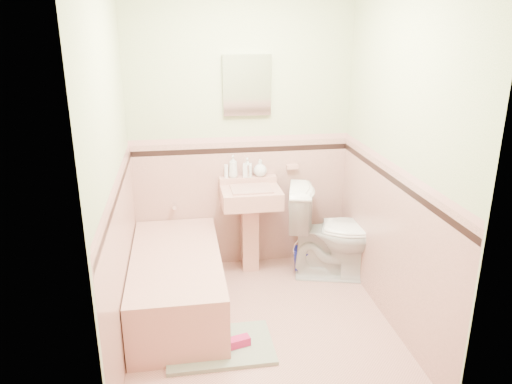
{
  "coord_description": "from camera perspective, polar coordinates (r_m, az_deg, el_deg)",
  "views": [
    {
      "loc": [
        -0.56,
        -3.24,
        2.21
      ],
      "look_at": [
        0.0,
        0.25,
        1.0
      ],
      "focal_mm": 34.63,
      "sensor_mm": 36.0,
      "label": 1
    }
  ],
  "objects": [
    {
      "name": "floor",
      "position": [
        3.96,
        0.59,
        -15.0
      ],
      "size": [
        2.2,
        2.2,
        0.0
      ],
      "primitive_type": "plane",
      "color": "tan",
      "rests_on": "ground"
    },
    {
      "name": "wall_back",
      "position": [
        4.48,
        -1.72,
        6.52
      ],
      "size": [
        2.5,
        0.0,
        2.5
      ],
      "primitive_type": "plane",
      "rotation": [
        1.57,
        0.0,
        0.0
      ],
      "color": "beige",
      "rests_on": "ground"
    },
    {
      "name": "wall_front",
      "position": [
        2.41,
        5.07,
        -4.68
      ],
      "size": [
        2.5,
        0.0,
        2.5
      ],
      "primitive_type": "plane",
      "rotation": [
        -1.57,
        0.0,
        0.0
      ],
      "color": "beige",
      "rests_on": "ground"
    },
    {
      "name": "wall_left",
      "position": [
        3.41,
        -16.16,
        1.77
      ],
      "size": [
        0.0,
        2.5,
        2.5
      ],
      "primitive_type": "plane",
      "rotation": [
        1.57,
        0.0,
        1.57
      ],
      "color": "beige",
      "rests_on": "ground"
    },
    {
      "name": "wall_right",
      "position": [
        3.72,
        16.04,
        3.19
      ],
      "size": [
        0.0,
        2.5,
        2.5
      ],
      "primitive_type": "plane",
      "rotation": [
        1.57,
        0.0,
        -1.57
      ],
      "color": "beige",
      "rests_on": "ground"
    },
    {
      "name": "wainscot_back",
      "position": [
        4.65,
        -1.62,
        -1.35
      ],
      "size": [
        2.0,
        0.0,
        2.0
      ],
      "primitive_type": "plane",
      "rotation": [
        1.57,
        0.0,
        0.0
      ],
      "color": "tan",
      "rests_on": "ground"
    },
    {
      "name": "wainscot_front",
      "position": [
        2.75,
        4.6,
        -17.1
      ],
      "size": [
        2.0,
        0.0,
        2.0
      ],
      "primitive_type": "plane",
      "rotation": [
        -1.57,
        0.0,
        0.0
      ],
      "color": "tan",
      "rests_on": "ground"
    },
    {
      "name": "wainscot_left",
      "position": [
        3.65,
        -15.03,
        -8.03
      ],
      "size": [
        0.0,
        2.2,
        2.2
      ],
      "primitive_type": "plane",
      "rotation": [
        1.57,
        0.0,
        1.57
      ],
      "color": "tan",
      "rests_on": "ground"
    },
    {
      "name": "wainscot_right",
      "position": [
        3.94,
        15.03,
        -5.95
      ],
      "size": [
        0.0,
        2.2,
        2.2
      ],
      "primitive_type": "plane",
      "rotation": [
        1.57,
        0.0,
        -1.57
      ],
      "color": "tan",
      "rests_on": "ground"
    },
    {
      "name": "accent_back",
      "position": [
        4.49,
        -1.68,
        4.86
      ],
      "size": [
        2.0,
        0.0,
        2.0
      ],
      "primitive_type": "plane",
      "rotation": [
        1.57,
        0.0,
        0.0
      ],
      "color": "black",
      "rests_on": "ground"
    },
    {
      "name": "accent_front",
      "position": [
        2.48,
        4.88,
        -7.26
      ],
      "size": [
        2.0,
        0.0,
        2.0
      ],
      "primitive_type": "plane",
      "rotation": [
        -1.57,
        0.0,
        0.0
      ],
      "color": "black",
      "rests_on": "ground"
    },
    {
      "name": "accent_left",
      "position": [
        3.45,
        -15.66,
        -0.28
      ],
      "size": [
        0.0,
        2.2,
        2.2
      ],
      "primitive_type": "plane",
      "rotation": [
        1.57,
        0.0,
        1.57
      ],
      "color": "black",
      "rests_on": "ground"
    },
    {
      "name": "accent_right",
      "position": [
        3.75,
        15.62,
        1.28
      ],
      "size": [
        0.0,
        2.2,
        2.2
      ],
      "primitive_type": "plane",
      "rotation": [
        1.57,
        0.0,
        -1.57
      ],
      "color": "black",
      "rests_on": "ground"
    },
    {
      "name": "cap_back",
      "position": [
        4.47,
        -1.69,
        6.1
      ],
      "size": [
        2.0,
        0.0,
        2.0
      ],
      "primitive_type": "plane",
      "rotation": [
        1.57,
        0.0,
        0.0
      ],
      "color": "tan",
      "rests_on": "ground"
    },
    {
      "name": "cap_front",
      "position": [
        2.44,
        4.95,
        -5.16
      ],
      "size": [
        2.0,
        0.0,
        2.0
      ],
      "primitive_type": "plane",
      "rotation": [
        -1.57,
        0.0,
        0.0
      ],
      "color": "tan",
      "rests_on": "ground"
    },
    {
      "name": "cap_left",
      "position": [
        3.42,
        -15.81,
        1.3
      ],
      "size": [
        0.0,
        2.2,
        2.2
      ],
      "primitive_type": "plane",
      "rotation": [
        1.57,
        0.0,
        1.57
      ],
      "color": "tan",
      "rests_on": "ground"
    },
    {
      "name": "cap_right",
      "position": [
        3.72,
        15.75,
        2.74
      ],
      "size": [
        0.0,
        2.2,
        2.2
      ],
      "primitive_type": "plane",
      "rotation": [
        1.57,
        0.0,
        -1.57
      ],
      "color": "tan",
      "rests_on": "ground"
    },
    {
      "name": "bathtub",
      "position": [
        4.09,
        -9.09,
        -10.42
      ],
      "size": [
        0.7,
        1.5,
        0.45
      ],
      "primitive_type": "cube",
      "color": "tan",
      "rests_on": "floor"
    },
    {
      "name": "tub_faucet",
      "position": [
        4.57,
        -9.42,
        -1.57
      ],
      "size": [
        0.04,
        0.12,
        0.04
      ],
      "primitive_type": "cylinder",
      "rotation": [
        1.57,
        0.0,
        0.0
      ],
      "color": "silver",
      "rests_on": "wall_back"
    },
    {
      "name": "sink",
      "position": [
        4.52,
        -0.59,
        -4.54
      ],
      "size": [
        0.52,
        0.48,
        0.82
      ],
      "primitive_type": null,
      "color": "tan",
      "rests_on": "floor"
    },
    {
      "name": "sink_faucet",
      "position": [
        4.47,
        -0.88,
        2.51
      ],
      "size": [
        0.02,
        0.02,
        0.1
      ],
      "primitive_type": "cylinder",
      "color": "silver",
      "rests_on": "sink"
    },
    {
      "name": "medicine_cabinet",
      "position": [
        4.38,
        -1.07,
        12.22
      ],
      "size": [
        0.42,
        0.04,
        0.52
      ],
      "primitive_type": "cube",
      "color": "white",
      "rests_on": "wall_back"
    },
    {
      "name": "soap_dish",
      "position": [
        4.6,
        4.2,
        2.95
      ],
      "size": [
        0.11,
        0.06,
        0.04
      ],
      "primitive_type": "cube",
      "color": "tan",
      "rests_on": "wall_back"
    },
    {
      "name": "soap_bottle_left",
      "position": [
        4.48,
        -2.66,
        2.97
      ],
      "size": [
        0.1,
        0.1,
        0.21
      ],
      "primitive_type": "imported",
      "rotation": [
        0.0,
        0.0,
        -0.24
      ],
      "color": "#B2B2B2",
      "rests_on": "sink"
    },
    {
      "name": "soap_bottle_mid",
      "position": [
        4.5,
        -1.0,
        2.87
      ],
      "size": [
        0.09,
        0.1,
        0.18
      ],
      "primitive_type": "imported",
      "rotation": [
        0.0,
        0.0,
        -0.21
      ],
      "color": "#B2B2B2",
      "rests_on": "sink"
    },
    {
      "name": "soap_bottle_right",
      "position": [
        4.52,
        0.49,
        2.81
      ],
      "size": [
        0.16,
        0.16,
        0.16
      ],
      "primitive_type": "imported",
      "rotation": [
        0.0,
        0.0,
        0.38
      ],
      "color": "#B2B2B2",
      "rests_on": "sink"
    },
    {
      "name": "tube",
      "position": [
        4.48,
        -3.47,
        2.41
      ],
      "size": [
        0.04,
        0.04,
        0.12
      ],
      "primitive_type": "cylinder",
      "rotation": [
        0.0,
        0.0,
        -0.17
      ],
      "color": "white",
      "rests_on": "sink"
    },
    {
      "name": "toilet",
      "position": [
        4.51,
        9.14,
        -4.63
      ],
      "size": [
        0.93,
        0.67,
        0.86
      ],
      "primitive_type": "imported",
      "rotation": [
        0.0,
        0.0,
        1.31
      ],
      "color": "white",
      "rests_on": "floor"
    },
    {
      "name": "bucket",
      "position": [
        4.68,
        5.69,
        -7.79
      ],
      "size": [
        0.3,
        0.3,
        0.23
      ],
      "primitive_type": null,
      "rotation": [
        0.0,
        0.0,
        -0.4
      ],
      "color": "#1522AE",
      "rests_on": "floor"
    },
    {
      "name": "bath_mat",
      "position": [
        3.72,
        -4.19,
        -17.38
      ],
      "size": [
        0.76,
        0.51,
        0.03
      ],
      "primitive_type": "cube",
      "rotation": [
        0.0,
        0.0,
        0.01
      ],
      "color": "gray",
      "rests_on": "floor"
    },
    {
      "name": "shoe",
      "position": [
        3.68,
        -2.0,
        -16.89
      ],
      "size": [
        0.17,
        0.11,
        0.06
      ],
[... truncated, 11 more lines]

